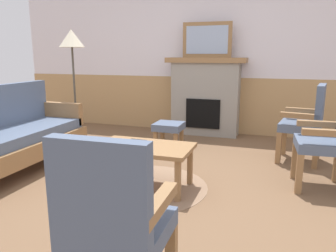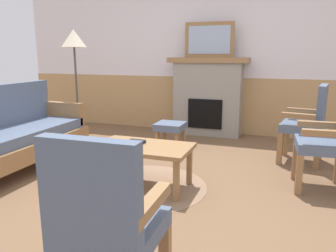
# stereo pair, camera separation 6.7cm
# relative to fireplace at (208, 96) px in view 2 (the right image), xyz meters

# --- Properties ---
(ground_plane) EXTENTS (14.00, 14.00, 0.00)m
(ground_plane) POSITION_rel_fireplace_xyz_m (0.00, -2.35, -0.65)
(ground_plane) COLOR brown
(wall_back) EXTENTS (7.20, 0.14, 2.70)m
(wall_back) POSITION_rel_fireplace_xyz_m (0.00, 0.25, 0.66)
(wall_back) COLOR white
(wall_back) RESTS_ON ground_plane
(fireplace) EXTENTS (1.30, 0.44, 1.28)m
(fireplace) POSITION_rel_fireplace_xyz_m (0.00, 0.00, 0.00)
(fireplace) COLOR gray
(fireplace) RESTS_ON ground_plane
(framed_picture) EXTENTS (0.80, 0.04, 0.56)m
(framed_picture) POSITION_rel_fireplace_xyz_m (0.00, 0.00, 0.91)
(framed_picture) COLOR olive
(framed_picture) RESTS_ON fireplace
(couch) EXTENTS (0.70, 1.80, 0.98)m
(couch) POSITION_rel_fireplace_xyz_m (-1.74, -2.44, -0.26)
(couch) COLOR olive
(couch) RESTS_ON ground_plane
(coffee_table) EXTENTS (0.96, 0.56, 0.44)m
(coffee_table) POSITION_rel_fireplace_xyz_m (-0.10, -2.46, -0.27)
(coffee_table) COLOR olive
(coffee_table) RESTS_ON ground_plane
(round_rug) EXTENTS (1.29, 1.29, 0.01)m
(round_rug) POSITION_rel_fireplace_xyz_m (-0.10, -2.46, -0.65)
(round_rug) COLOR #896B51
(round_rug) RESTS_ON ground_plane
(book_on_table) EXTENTS (0.18, 0.18, 0.03)m
(book_on_table) POSITION_rel_fireplace_xyz_m (-0.20, -2.44, -0.20)
(book_on_table) COLOR black
(book_on_table) RESTS_ON coffee_table
(footstool) EXTENTS (0.40, 0.40, 0.36)m
(footstool) POSITION_rel_fireplace_xyz_m (-0.33, -0.97, -0.37)
(footstool) COLOR olive
(footstool) RESTS_ON ground_plane
(armchair_near_fireplace) EXTENTS (0.51, 0.51, 0.98)m
(armchair_near_fireplace) POSITION_rel_fireplace_xyz_m (1.65, -1.91, -0.11)
(armchair_near_fireplace) COLOR olive
(armchair_near_fireplace) RESTS_ON ground_plane
(armchair_by_window_left) EXTENTS (0.55, 0.55, 0.98)m
(armchair_by_window_left) POSITION_rel_fireplace_xyz_m (1.50, -1.08, -0.11)
(armchair_by_window_left) COLOR olive
(armchair_by_window_left) RESTS_ON ground_plane
(armchair_front_left) EXTENTS (0.49, 0.49, 0.98)m
(armchair_front_left) POSITION_rel_fireplace_xyz_m (0.41, -4.08, -0.11)
(armchair_front_left) COLOR olive
(armchair_front_left) RESTS_ON ground_plane
(floor_lamp_by_couch) EXTENTS (0.36, 0.36, 1.68)m
(floor_lamp_by_couch) POSITION_rel_fireplace_xyz_m (-1.71, -1.22, 0.80)
(floor_lamp_by_couch) COLOR #332D28
(floor_lamp_by_couch) RESTS_ON ground_plane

